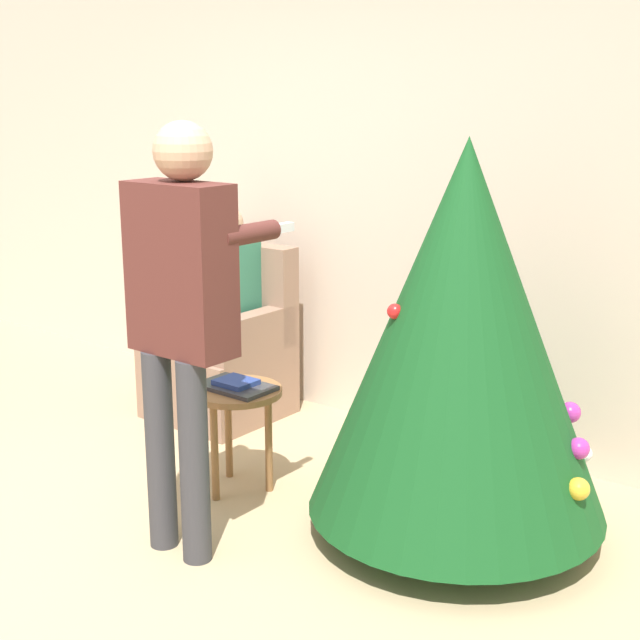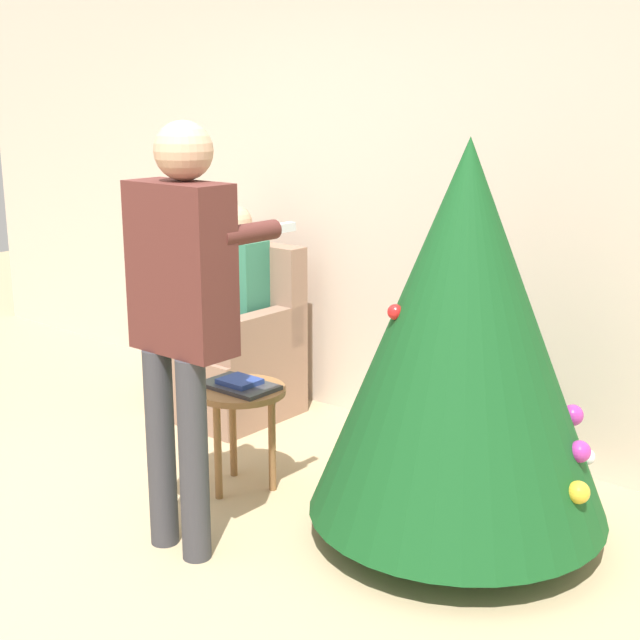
{
  "view_description": "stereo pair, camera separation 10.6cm",
  "coord_description": "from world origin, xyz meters",
  "px_view_note": "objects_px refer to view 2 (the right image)",
  "views": [
    {
      "loc": [
        2.74,
        -1.89,
        1.87
      ],
      "look_at": [
        0.59,
        0.83,
        0.98
      ],
      "focal_mm": 50.0,
      "sensor_mm": 36.0,
      "label": 1
    },
    {
      "loc": [
        2.82,
        -1.82,
        1.87
      ],
      "look_at": [
        0.59,
        0.83,
        0.98
      ],
      "focal_mm": 50.0,
      "sensor_mm": 36.0,
      "label": 2
    }
  ],
  "objects_px": {
    "person_seated": "(228,303)",
    "person_standing": "(182,299)",
    "christmas_tree": "(463,333)",
    "armchair": "(232,355)",
    "side_stool": "(240,403)"
  },
  "relations": [
    {
      "from": "christmas_tree",
      "to": "person_standing",
      "type": "distance_m",
      "value": 1.15
    },
    {
      "from": "person_seated",
      "to": "person_standing",
      "type": "xyz_separation_m",
      "value": [
        1.04,
        -1.25,
        0.39
      ]
    },
    {
      "from": "person_standing",
      "to": "side_stool",
      "type": "bearing_deg",
      "value": 113.32
    },
    {
      "from": "christmas_tree",
      "to": "person_seated",
      "type": "height_order",
      "value": "christmas_tree"
    },
    {
      "from": "christmas_tree",
      "to": "person_standing",
      "type": "xyz_separation_m",
      "value": [
        -0.82,
        -0.8,
        0.16
      ]
    },
    {
      "from": "person_standing",
      "to": "side_stool",
      "type": "distance_m",
      "value": 0.87
    },
    {
      "from": "person_seated",
      "to": "side_stool",
      "type": "distance_m",
      "value": 1.1
    },
    {
      "from": "person_seated",
      "to": "person_standing",
      "type": "bearing_deg",
      "value": -50.32
    },
    {
      "from": "christmas_tree",
      "to": "armchair",
      "type": "bearing_deg",
      "value": 165.42
    },
    {
      "from": "christmas_tree",
      "to": "side_stool",
      "type": "distance_m",
      "value": 1.18
    },
    {
      "from": "armchair",
      "to": "person_standing",
      "type": "bearing_deg",
      "value": -50.97
    },
    {
      "from": "christmas_tree",
      "to": "armchair",
      "type": "height_order",
      "value": "christmas_tree"
    },
    {
      "from": "person_standing",
      "to": "armchair",
      "type": "bearing_deg",
      "value": 129.03
    },
    {
      "from": "christmas_tree",
      "to": "side_stool",
      "type": "height_order",
      "value": "christmas_tree"
    },
    {
      "from": "armchair",
      "to": "side_stool",
      "type": "bearing_deg",
      "value": -42.56
    }
  ]
}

